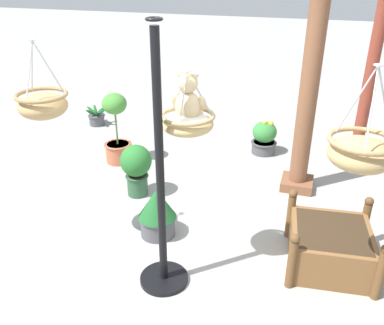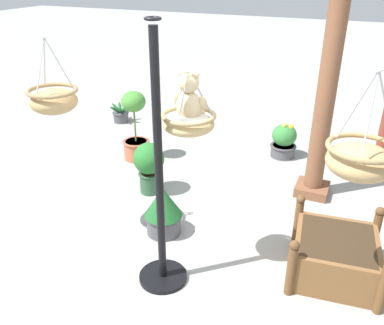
{
  "view_description": "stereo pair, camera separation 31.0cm",
  "coord_description": "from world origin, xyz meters",
  "px_view_note": "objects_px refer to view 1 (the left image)",
  "views": [
    {
      "loc": [
        0.9,
        -2.83,
        2.63
      ],
      "look_at": [
        -0.04,
        0.04,
        1.15
      ],
      "focal_mm": 38.23,
      "sensor_mm": 36.0,
      "label": 1
    },
    {
      "loc": [
        1.19,
        -2.72,
        2.63
      ],
      "look_at": [
        -0.04,
        0.04,
        1.15
      ],
      "focal_mm": 38.23,
      "sensor_mm": 36.0,
      "label": 2
    }
  ],
  "objects_px": {
    "hanging_basket_right_low": "(361,152)",
    "wooden_planter_box": "(330,245)",
    "potted_plant_tall_leafy": "(97,118)",
    "display_pole_central": "(162,216)",
    "potted_plant_small_succulent": "(136,167)",
    "potted_plant_conical_shrub": "(157,212)",
    "teddy_bear": "(188,100)",
    "hanging_basket_left_high": "(43,104)",
    "greenhouse_pillar_far_back": "(310,84)",
    "potted_plant_bushy_green": "(264,138)",
    "hanging_basket_with_teddy": "(188,122)",
    "potted_plant_fern_front": "(117,131)",
    "greenhouse_pillar_left": "(374,58)"
  },
  "relations": [
    {
      "from": "hanging_basket_left_high",
      "to": "potted_plant_conical_shrub",
      "type": "xyz_separation_m",
      "value": [
        0.88,
        0.41,
        -1.21
      ]
    },
    {
      "from": "greenhouse_pillar_far_back",
      "to": "potted_plant_bushy_green",
      "type": "relative_size",
      "value": 5.34
    },
    {
      "from": "hanging_basket_left_high",
      "to": "teddy_bear",
      "type": "bearing_deg",
      "value": 1.72
    },
    {
      "from": "hanging_basket_left_high",
      "to": "potted_plant_bushy_green",
      "type": "bearing_deg",
      "value": 60.44
    },
    {
      "from": "hanging_basket_left_high",
      "to": "potted_plant_fern_front",
      "type": "xyz_separation_m",
      "value": [
        -0.34,
        1.89,
        -1.02
      ]
    },
    {
      "from": "hanging_basket_left_high",
      "to": "potted_plant_small_succulent",
      "type": "distance_m",
      "value": 1.61
    },
    {
      "from": "hanging_basket_with_teddy",
      "to": "potted_plant_fern_front",
      "type": "xyz_separation_m",
      "value": [
        -1.7,
        1.87,
        -1.0
      ]
    },
    {
      "from": "greenhouse_pillar_far_back",
      "to": "potted_plant_small_succulent",
      "type": "xyz_separation_m",
      "value": [
        -1.88,
        -0.79,
        -0.98
      ]
    },
    {
      "from": "greenhouse_pillar_left",
      "to": "potted_plant_small_succulent",
      "type": "xyz_separation_m",
      "value": [
        -2.62,
        -1.92,
        -1.1
      ]
    },
    {
      "from": "wooden_planter_box",
      "to": "hanging_basket_with_teddy",
      "type": "bearing_deg",
      "value": -160.26
    },
    {
      "from": "wooden_planter_box",
      "to": "potted_plant_conical_shrub",
      "type": "xyz_separation_m",
      "value": [
        -1.74,
        -0.06,
        0.06
      ]
    },
    {
      "from": "wooden_planter_box",
      "to": "potted_plant_small_succulent",
      "type": "distance_m",
      "value": 2.4
    },
    {
      "from": "potted_plant_bushy_green",
      "to": "potted_plant_small_succulent",
      "type": "distance_m",
      "value": 2.17
    },
    {
      "from": "teddy_bear",
      "to": "potted_plant_conical_shrub",
      "type": "xyz_separation_m",
      "value": [
        -0.47,
        0.37,
        -1.37
      ]
    },
    {
      "from": "potted_plant_tall_leafy",
      "to": "potted_plant_bushy_green",
      "type": "bearing_deg",
      "value": -5.17
    },
    {
      "from": "hanging_basket_left_high",
      "to": "potted_plant_fern_front",
      "type": "height_order",
      "value": "hanging_basket_left_high"
    },
    {
      "from": "hanging_basket_with_teddy",
      "to": "wooden_planter_box",
      "type": "height_order",
      "value": "hanging_basket_with_teddy"
    },
    {
      "from": "potted_plant_fern_front",
      "to": "potted_plant_tall_leafy",
      "type": "distance_m",
      "value": 1.67
    },
    {
      "from": "teddy_bear",
      "to": "potted_plant_small_succulent",
      "type": "height_order",
      "value": "teddy_bear"
    },
    {
      "from": "hanging_basket_with_teddy",
      "to": "teddy_bear",
      "type": "xyz_separation_m",
      "value": [
        0.0,
        0.02,
        0.18
      ]
    },
    {
      "from": "potted_plant_tall_leafy",
      "to": "potted_plant_bushy_green",
      "type": "xyz_separation_m",
      "value": [
        3.03,
        -0.27,
        0.11
      ]
    },
    {
      "from": "hanging_basket_left_high",
      "to": "greenhouse_pillar_left",
      "type": "bearing_deg",
      "value": 45.95
    },
    {
      "from": "potted_plant_conical_shrub",
      "to": "hanging_basket_right_low",
      "type": "bearing_deg",
      "value": -14.22
    },
    {
      "from": "teddy_bear",
      "to": "hanging_basket_with_teddy",
      "type": "bearing_deg",
      "value": -90.0
    },
    {
      "from": "display_pole_central",
      "to": "greenhouse_pillar_left",
      "type": "xyz_separation_m",
      "value": [
        1.74,
        3.27,
        0.78
      ]
    },
    {
      "from": "potted_plant_fern_front",
      "to": "potted_plant_tall_leafy",
      "type": "relative_size",
      "value": 2.37
    },
    {
      "from": "hanging_basket_left_high",
      "to": "greenhouse_pillar_far_back",
      "type": "height_order",
      "value": "greenhouse_pillar_far_back"
    },
    {
      "from": "hanging_basket_with_teddy",
      "to": "greenhouse_pillar_far_back",
      "type": "bearing_deg",
      "value": 65.81
    },
    {
      "from": "potted_plant_tall_leafy",
      "to": "display_pole_central",
      "type": "bearing_deg",
      "value": -52.04
    },
    {
      "from": "display_pole_central",
      "to": "hanging_basket_left_high",
      "type": "xyz_separation_m",
      "value": [
        -1.2,
        0.23,
        0.8
      ]
    },
    {
      "from": "hanging_basket_right_low",
      "to": "potted_plant_small_succulent",
      "type": "xyz_separation_m",
      "value": [
        -2.35,
        1.16,
        -1.04
      ]
    },
    {
      "from": "display_pole_central",
      "to": "teddy_bear",
      "type": "bearing_deg",
      "value": 61.07
    },
    {
      "from": "hanging_basket_with_teddy",
      "to": "hanging_basket_right_low",
      "type": "relative_size",
      "value": 0.69
    },
    {
      "from": "hanging_basket_with_teddy",
      "to": "potted_plant_fern_front",
      "type": "distance_m",
      "value": 2.72
    },
    {
      "from": "hanging_basket_right_low",
      "to": "potted_plant_tall_leafy",
      "type": "relative_size",
      "value": 1.74
    },
    {
      "from": "hanging_basket_right_low",
      "to": "greenhouse_pillar_left",
      "type": "bearing_deg",
      "value": 84.94
    },
    {
      "from": "display_pole_central",
      "to": "potted_plant_tall_leafy",
      "type": "distance_m",
      "value": 4.29
    },
    {
      "from": "hanging_basket_right_low",
      "to": "wooden_planter_box",
      "type": "height_order",
      "value": "hanging_basket_right_low"
    },
    {
      "from": "potted_plant_small_succulent",
      "to": "potted_plant_conical_shrub",
      "type": "xyz_separation_m",
      "value": [
        0.56,
        -0.7,
        -0.1
      ]
    },
    {
      "from": "wooden_planter_box",
      "to": "potted_plant_small_succulent",
      "type": "relative_size",
      "value": 1.4
    },
    {
      "from": "greenhouse_pillar_left",
      "to": "potted_plant_bushy_green",
      "type": "bearing_deg",
      "value": -171.86
    },
    {
      "from": "teddy_bear",
      "to": "potted_plant_bushy_green",
      "type": "height_order",
      "value": "teddy_bear"
    },
    {
      "from": "wooden_planter_box",
      "to": "potted_plant_conical_shrub",
      "type": "relative_size",
      "value": 1.7
    },
    {
      "from": "potted_plant_small_succulent",
      "to": "potted_plant_conical_shrub",
      "type": "bearing_deg",
      "value": -51.41
    },
    {
      "from": "potted_plant_conical_shrub",
      "to": "hanging_basket_left_high",
      "type": "bearing_deg",
      "value": -154.86
    },
    {
      "from": "display_pole_central",
      "to": "potted_plant_tall_leafy",
      "type": "xyz_separation_m",
      "value": [
        -2.62,
        3.35,
        -0.56
      ]
    },
    {
      "from": "hanging_basket_right_low",
      "to": "greenhouse_pillar_far_back",
      "type": "xyz_separation_m",
      "value": [
        -0.47,
        1.95,
        -0.06
      ]
    },
    {
      "from": "hanging_basket_with_teddy",
      "to": "wooden_planter_box",
      "type": "relative_size",
      "value": 0.56
    },
    {
      "from": "potted_plant_tall_leafy",
      "to": "potted_plant_conical_shrub",
      "type": "xyz_separation_m",
      "value": [
        2.29,
        -2.71,
        0.15
      ]
    },
    {
      "from": "potted_plant_tall_leafy",
      "to": "potted_plant_small_succulent",
      "type": "bearing_deg",
      "value": -49.23
    }
  ]
}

